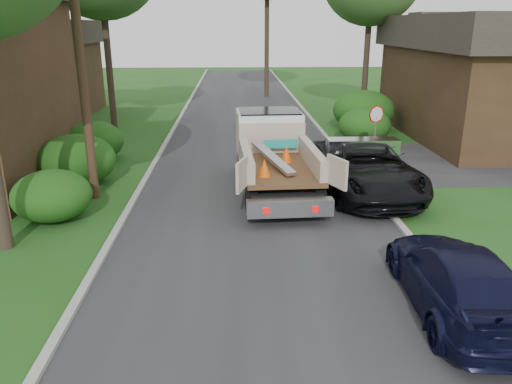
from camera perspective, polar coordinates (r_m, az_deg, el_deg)
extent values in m
plane|color=#204D16|center=(12.71, 0.95, -7.68)|extent=(120.00, 120.00, 0.00)
cube|color=#28282B|center=(22.11, -0.63, 3.86)|extent=(8.00, 90.00, 0.02)
cube|color=#9E9E99|center=(22.34, -11.22, 3.81)|extent=(0.20, 90.00, 0.12)
cube|color=#9E9E99|center=(22.60, 9.84, 4.06)|extent=(0.20, 90.00, 0.12)
cylinder|color=slate|center=(21.71, 13.38, 5.79)|extent=(0.06, 0.06, 2.00)
cylinder|color=#B20A0A|center=(21.51, 13.60, 8.64)|extent=(0.71, 0.32, 0.76)
cylinder|color=#382619|center=(17.07, -19.57, 15.48)|extent=(0.30, 0.30, 10.00)
cube|color=#3A2917|center=(35.89, -23.94, 11.64)|extent=(7.00, 7.00, 4.50)
cube|color=#332B26|center=(35.74, -24.58, 16.32)|extent=(7.56, 7.56, 1.40)
cube|color=#332B26|center=(35.74, -24.74, 17.43)|extent=(1.05, 7.56, 0.20)
cube|color=#3A2917|center=(29.04, 26.07, 10.07)|extent=(9.00, 12.00, 4.50)
cube|color=#332B26|center=(28.85, 26.95, 16.04)|extent=(9.72, 12.96, 1.60)
cube|color=#332B26|center=(28.85, 27.19, 17.61)|extent=(9.72, 1.80, 0.20)
ellipsoid|color=#1B4810|center=(16.13, -22.30, -0.38)|extent=(2.34, 2.34, 1.53)
ellipsoid|color=#1B4810|center=(19.36, -19.90, 3.45)|extent=(2.86, 2.86, 1.87)
ellipsoid|color=#1B4810|center=(22.73, -18.12, 5.54)|extent=(2.60, 2.60, 1.70)
ellipsoid|color=#1B4810|center=(25.68, 12.29, 7.45)|extent=(2.60, 2.60, 1.70)
ellipsoid|color=#1B4810|center=(28.67, 12.20, 9.10)|extent=(3.38, 3.38, 2.21)
cylinder|color=#2D2119|center=(29.19, -16.64, 15.64)|extent=(0.36, 0.36, 9.00)
cylinder|color=#2D2119|center=(32.46, 12.57, 15.74)|extent=(0.36, 0.36, 8.50)
cylinder|color=#2D2119|center=(41.46, 1.25, 18.41)|extent=(0.36, 0.36, 11.00)
cylinder|color=black|center=(19.18, -1.54, 3.07)|extent=(0.37, 1.00, 0.98)
cylinder|color=black|center=(19.42, 4.60, 3.21)|extent=(0.37, 1.00, 0.98)
cylinder|color=black|center=(15.23, -0.51, -1.10)|extent=(0.37, 1.00, 0.98)
cylinder|color=black|center=(15.53, 7.15, -0.86)|extent=(0.37, 1.00, 0.98)
cube|color=black|center=(17.35, 2.31, 2.01)|extent=(2.48, 6.44, 0.26)
cube|color=white|center=(19.32, 1.46, 6.69)|extent=(2.50, 2.08, 1.70)
cube|color=black|center=(19.21, 1.47, 8.44)|extent=(2.32, 1.91, 0.60)
cube|color=#472D19|center=(16.50, 2.67, 2.64)|extent=(2.59, 4.05, 0.13)
cube|color=beige|center=(18.25, 1.86, 6.15)|extent=(2.41, 0.22, 1.09)
cube|color=beige|center=(16.29, -1.13, 3.84)|extent=(0.45, 3.73, 0.66)
cube|color=beige|center=(16.58, 6.45, 3.99)|extent=(0.45, 3.73, 0.66)
cube|color=silver|center=(14.44, 3.91, -1.80)|extent=(2.53, 0.50, 0.49)
cube|color=#B20505|center=(14.17, 1.19, -2.17)|extent=(0.18, 0.05, 0.18)
cube|color=#B20505|center=(14.39, 6.83, -1.97)|extent=(0.18, 0.05, 0.18)
cube|color=beige|center=(14.14, -1.60, 1.99)|extent=(0.38, 0.97, 0.88)
cube|color=beige|center=(14.56, 9.22, 2.25)|extent=(0.46, 0.94, 0.88)
cube|color=silver|center=(16.48, 1.88, 3.97)|extent=(1.31, 2.77, 0.50)
cone|color=#F2590A|center=(15.40, 0.97, 2.80)|extent=(0.41, 0.41, 0.55)
cone|color=#F2590A|center=(17.09, 3.48, 4.36)|extent=(0.41, 0.41, 0.55)
cube|color=#148C84|center=(18.05, 2.83, 5.50)|extent=(1.21, 0.16, 0.31)
imported|color=black|center=(17.84, 12.26, 2.76)|extent=(3.32, 6.54, 1.77)
imported|color=black|center=(11.10, 22.06, -9.17)|extent=(2.23, 4.97, 1.41)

